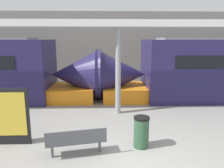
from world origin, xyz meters
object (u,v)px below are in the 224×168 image
(bench_near, at_px, (76,140))
(poster_board, at_px, (10,117))
(trash_bin, at_px, (141,132))
(support_column_near, at_px, (118,72))

(bench_near, distance_m, poster_board, 2.22)
(trash_bin, distance_m, support_column_near, 3.37)
(bench_near, distance_m, support_column_near, 3.98)
(trash_bin, height_order, support_column_near, support_column_near)
(trash_bin, xyz_separation_m, poster_board, (-3.89, 0.31, 0.41))
(poster_board, bearing_deg, bench_near, -20.27)
(bench_near, xyz_separation_m, poster_board, (-2.05, 0.76, 0.41))
(trash_bin, height_order, poster_board, poster_board)
(bench_near, relative_size, trash_bin, 1.79)
(support_column_near, bearing_deg, poster_board, -141.03)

